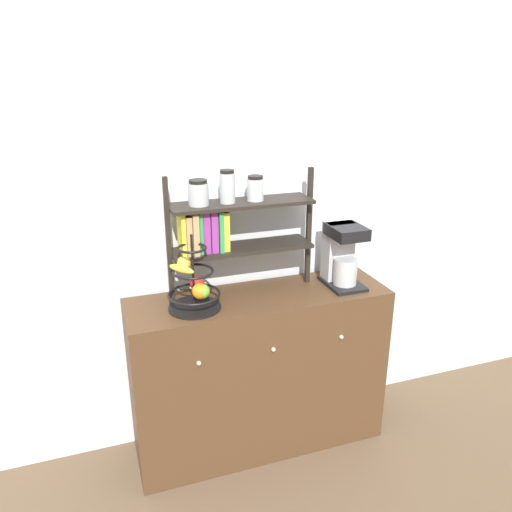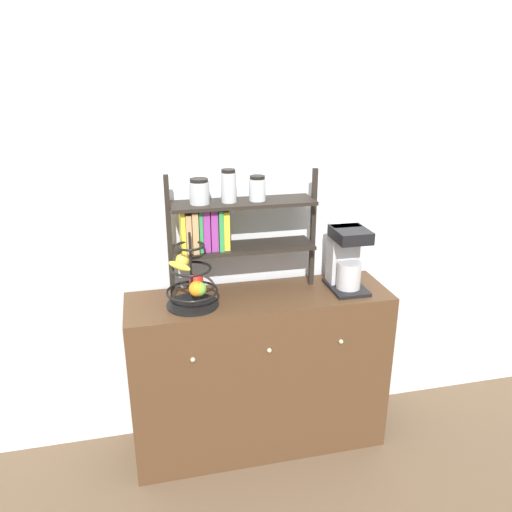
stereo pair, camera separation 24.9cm
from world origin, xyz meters
TOP-DOWN VIEW (x-y plane):
  - ground_plane at (0.00, 0.00)m, footprint 12.00×12.00m
  - wall_back at (0.00, 0.45)m, footprint 7.00×0.05m
  - sideboard at (0.00, 0.20)m, footprint 1.37×0.42m
  - coffee_maker at (0.47, 0.21)m, footprint 0.18×0.25m
  - fruit_stand at (-0.35, 0.16)m, footprint 0.26×0.26m
  - shelf_hutch at (-0.16, 0.29)m, footprint 0.77×0.20m

SIDE VIEW (x-z plane):
  - ground_plane at x=0.00m, z-range 0.00..0.00m
  - sideboard at x=0.00m, z-range 0.00..0.92m
  - fruit_stand at x=-0.35m, z-range 0.85..1.23m
  - coffee_maker at x=0.47m, z-range 0.92..1.26m
  - wall_back at x=0.00m, z-range 0.00..2.60m
  - shelf_hutch at x=-0.16m, z-range 0.98..1.63m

